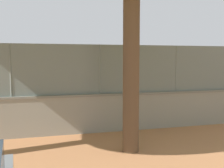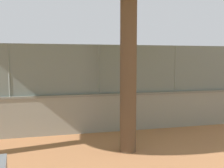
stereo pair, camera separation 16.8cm
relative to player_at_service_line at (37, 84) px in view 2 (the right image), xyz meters
name	(u,v)px [view 2 (the right image)]	position (x,y,z in m)	size (l,w,h in m)	color
ground_plane	(114,93)	(-5.86, -1.54, -1.02)	(260.00, 260.00, 0.00)	#B27247
perimeter_wall	(174,109)	(-5.75, 9.27, -0.29)	(31.50, 0.85, 1.44)	gray
fence_panel_on_wall	(175,69)	(-5.75, 9.27, 1.32)	(30.93, 0.57, 1.80)	slate
player_at_service_line	(37,84)	(0.00, 0.00, 0.00)	(0.79, 1.24, 1.71)	#591919
player_baseline_waiting	(105,90)	(-4.09, 3.63, -0.12)	(0.81, 0.99, 1.53)	black
player_foreground_swinging	(136,84)	(-6.64, 1.76, -0.01)	(0.78, 1.25, 1.69)	#591919
sports_ball	(32,99)	(0.28, 0.98, -0.95)	(0.14, 0.14, 0.14)	#3399D8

